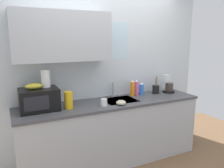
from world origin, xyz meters
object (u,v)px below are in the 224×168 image
(cereal_canister, at_px, (69,100))
(microwave, at_px, (39,99))
(mug_white, at_px, (104,102))
(banana_bunch, at_px, (34,86))
(utensil_crock, at_px, (156,89))
(paper_towel_roll, at_px, (46,78))
(coffee_maker, at_px, (168,86))
(dish_soap_bottle_orange, at_px, (132,88))
(dish_soap_bottle_blue, at_px, (142,89))
(small_bowl, at_px, (121,103))
(dish_soap_bottle_pink, at_px, (136,88))

(cereal_canister, bearing_deg, microwave, 163.87)
(mug_white, bearing_deg, microwave, 166.46)
(banana_bunch, relative_size, utensil_crock, 0.69)
(paper_towel_roll, bearing_deg, coffee_maker, 0.25)
(dish_soap_bottle_orange, xyz_separation_m, utensil_crock, (0.42, -0.02, -0.05))
(microwave, xyz_separation_m, dish_soap_bottle_orange, (1.38, 0.09, -0.01))
(coffee_maker, bearing_deg, banana_bunch, -178.40)
(microwave, distance_m, cereal_canister, 0.36)
(mug_white, bearing_deg, dish_soap_bottle_orange, 25.08)
(microwave, xyz_separation_m, paper_towel_roll, (0.10, 0.05, 0.24))
(banana_bunch, distance_m, cereal_canister, 0.45)
(dish_soap_bottle_blue, distance_m, mug_white, 0.83)
(microwave, distance_m, small_bowl, 1.04)
(paper_towel_roll, height_order, mug_white, paper_towel_roll)
(paper_towel_roll, xyz_separation_m, dish_soap_bottle_orange, (1.28, 0.04, -0.26))
(dish_soap_bottle_pink, height_order, utensil_crock, utensil_crock)
(dish_soap_bottle_orange, height_order, small_bowl, dish_soap_bottle_orange)
(banana_bunch, height_order, utensil_crock, banana_bunch)
(paper_towel_roll, bearing_deg, dish_soap_bottle_orange, 1.83)
(coffee_maker, xyz_separation_m, mug_white, (-1.25, -0.25, -0.06))
(dish_soap_bottle_pink, xyz_separation_m, cereal_canister, (-1.13, -0.22, -0.01))
(coffee_maker, xyz_separation_m, utensil_crock, (-0.23, 0.01, -0.03))
(paper_towel_roll, relative_size, coffee_maker, 0.79)
(coffee_maker, relative_size, dish_soap_bottle_pink, 1.13)
(dish_soap_bottle_orange, height_order, mug_white, dish_soap_bottle_orange)
(paper_towel_roll, distance_m, cereal_canister, 0.39)
(dish_soap_bottle_blue, xyz_separation_m, cereal_canister, (-1.21, -0.20, 0.01))
(cereal_canister, xyz_separation_m, utensil_crock, (1.46, 0.17, -0.04))
(dish_soap_bottle_pink, xyz_separation_m, mug_white, (-0.69, -0.31, -0.07))
(utensil_crock, xyz_separation_m, small_bowl, (-0.80, -0.32, -0.04))
(microwave, bearing_deg, cereal_canister, -16.13)
(banana_bunch, distance_m, dish_soap_bottle_pink, 1.54)
(cereal_canister, height_order, mug_white, cereal_canister)
(microwave, xyz_separation_m, coffee_maker, (2.03, 0.06, -0.03))
(microwave, bearing_deg, mug_white, -13.54)
(coffee_maker, bearing_deg, dish_soap_bottle_pink, 174.07)
(dish_soap_bottle_blue, bearing_deg, dish_soap_bottle_orange, -177.23)
(microwave, xyz_separation_m, dish_soap_bottle_blue, (1.55, 0.10, -0.04))
(dish_soap_bottle_orange, distance_m, dish_soap_bottle_pink, 0.09)
(coffee_maker, distance_m, utensil_crock, 0.23)
(small_bowl, bearing_deg, utensil_crock, 21.74)
(cereal_canister, bearing_deg, coffee_maker, 5.34)
(dish_soap_bottle_blue, height_order, utensil_crock, utensil_crock)
(microwave, xyz_separation_m, dish_soap_bottle_pink, (1.47, 0.12, -0.02))
(mug_white, bearing_deg, small_bowl, -15.26)
(dish_soap_bottle_blue, distance_m, small_bowl, 0.66)
(microwave, height_order, dish_soap_bottle_blue, microwave)
(mug_white, xyz_separation_m, small_bowl, (0.22, -0.06, -0.02))
(banana_bunch, distance_m, small_bowl, 1.12)
(banana_bunch, height_order, dish_soap_bottle_pink, banana_bunch)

